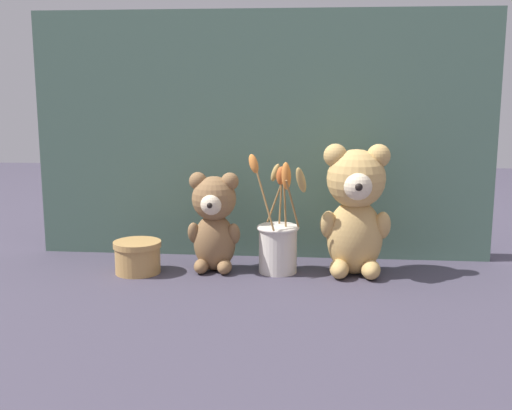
{
  "coord_description": "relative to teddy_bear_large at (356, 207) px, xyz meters",
  "views": [
    {
      "loc": [
        0.13,
        -1.41,
        0.43
      ],
      "look_at": [
        0.0,
        0.02,
        0.16
      ],
      "focal_mm": 45.0,
      "sensor_mm": 36.0,
      "label": 1
    }
  ],
  "objects": [
    {
      "name": "ground_plane",
      "position": [
        -0.23,
        -0.02,
        -0.16
      ],
      "size": [
        4.0,
        4.0,
        0.0
      ],
      "primitive_type": "plane",
      "color": "#3D3847"
    },
    {
      "name": "decorative_tin_tall",
      "position": [
        -0.5,
        -0.03,
        -0.12
      ],
      "size": [
        0.11,
        0.11,
        0.07
      ],
      "color": "tan",
      "rests_on": "ground"
    },
    {
      "name": "teddy_bear_large",
      "position": [
        0.0,
        0.0,
        0.0
      ],
      "size": [
        0.16,
        0.15,
        0.3
      ],
      "color": "tan",
      "rests_on": "ground"
    },
    {
      "name": "flower_vase",
      "position": [
        -0.17,
        0.0,
        -0.08
      ],
      "size": [
        0.14,
        0.15,
        0.28
      ],
      "color": "silver",
      "rests_on": "ground"
    },
    {
      "name": "backdrop_wall",
      "position": [
        -0.23,
        0.14,
        0.15
      ],
      "size": [
        1.13,
        0.02,
        0.61
      ],
      "color": "#4C6B5B",
      "rests_on": "ground"
    },
    {
      "name": "teddy_bear_medium",
      "position": [
        -0.32,
        0.0,
        -0.04
      ],
      "size": [
        0.12,
        0.12,
        0.23
      ],
      "color": "olive",
      "rests_on": "ground"
    }
  ]
}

